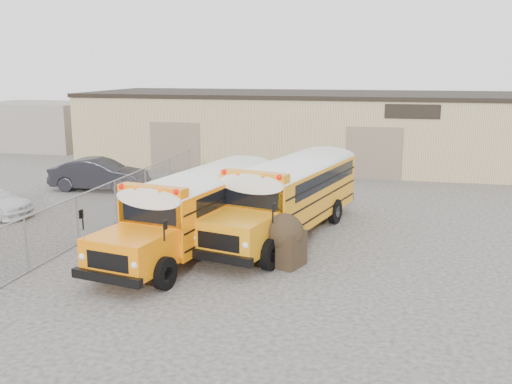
% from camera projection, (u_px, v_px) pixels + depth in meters
% --- Properties ---
extents(ground, '(120.00, 120.00, 0.00)m').
position_uv_depth(ground, '(238.00, 257.00, 19.37)').
color(ground, '#353330').
rests_on(ground, ground).
extents(warehouse, '(30.20, 10.20, 4.67)m').
position_uv_depth(warehouse, '(315.00, 127.00, 37.88)').
color(warehouse, '#D3BD82').
rests_on(warehouse, ground).
extents(chainlink_fence, '(0.07, 18.07, 1.81)m').
position_uv_depth(chainlink_fence, '(116.00, 202.00, 23.36)').
color(chainlink_fence, gray).
rests_on(chainlink_fence, ground).
extents(distant_building_left, '(8.00, 6.00, 3.60)m').
position_uv_depth(distant_building_left, '(40.00, 126.00, 44.80)').
color(distant_building_left, gray).
rests_on(distant_building_left, ground).
extents(school_bus_left, '(4.05, 9.79, 2.79)m').
position_uv_depth(school_bus_left, '(263.00, 175.00, 25.28)').
color(school_bus_left, orange).
rests_on(school_bus_left, ground).
extents(school_bus_right, '(4.72, 10.25, 2.91)m').
position_uv_depth(school_bus_right, '(340.00, 166.00, 27.09)').
color(school_bus_right, orange).
rests_on(school_bus_right, ground).
extents(tarp_bundle, '(1.43, 1.36, 1.72)m').
position_uv_depth(tarp_bundle, '(284.00, 239.00, 18.36)').
color(tarp_bundle, black).
rests_on(tarp_bundle, ground).
extents(car_dark, '(5.11, 1.99, 1.66)m').
position_uv_depth(car_dark, '(99.00, 175.00, 29.66)').
color(car_dark, black).
rests_on(car_dark, ground).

